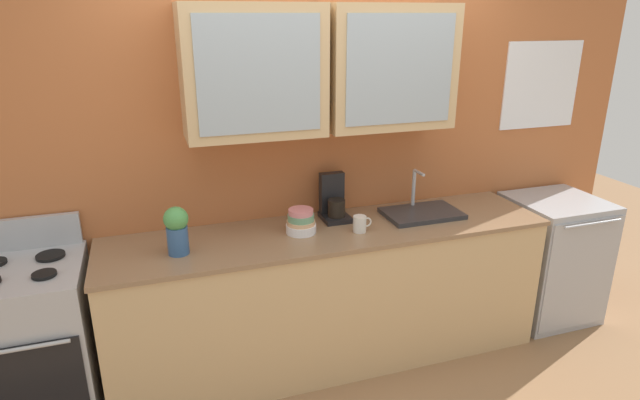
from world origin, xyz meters
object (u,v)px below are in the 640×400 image
(stove_range, at_px, (35,344))
(coffee_maker, at_px, (334,202))
(bowl_stack, at_px, (301,222))
(sink_faucet, at_px, (422,212))
(cup_near_sink, at_px, (360,224))
(dishwasher, at_px, (550,258))
(vase, at_px, (177,229))

(stove_range, xyz_separation_m, coffee_maker, (1.77, 0.17, 0.55))
(bowl_stack, bearing_deg, sink_faucet, 1.74)
(coffee_maker, bearing_deg, stove_range, -174.38)
(cup_near_sink, height_order, dishwasher, cup_near_sink)
(bowl_stack, height_order, dishwasher, bowl_stack)
(stove_range, distance_m, bowl_stack, 1.59)
(sink_faucet, distance_m, bowl_stack, 0.82)
(sink_faucet, xyz_separation_m, bowl_stack, (-0.82, -0.03, 0.05))
(coffee_maker, bearing_deg, bowl_stack, -148.80)
(bowl_stack, height_order, cup_near_sink, bowl_stack)
(stove_range, distance_m, sink_faucet, 2.37)
(sink_faucet, distance_m, cup_near_sink, 0.50)
(stove_range, bearing_deg, coffee_maker, 5.62)
(stove_range, bearing_deg, sink_faucet, 0.95)
(coffee_maker, bearing_deg, dishwasher, -6.27)
(bowl_stack, relative_size, coffee_maker, 0.62)
(cup_near_sink, distance_m, coffee_maker, 0.28)
(vase, relative_size, cup_near_sink, 2.30)
(bowl_stack, distance_m, cup_near_sink, 0.35)
(stove_range, relative_size, sink_faucet, 2.22)
(vase, xyz_separation_m, dishwasher, (2.61, 0.05, -0.59))
(cup_near_sink, bearing_deg, sink_faucet, 14.31)
(sink_faucet, relative_size, vase, 1.81)
(bowl_stack, relative_size, dishwasher, 0.20)
(vase, xyz_separation_m, cup_near_sink, (1.05, -0.03, -0.09))
(vase, bearing_deg, dishwasher, 1.14)
(sink_faucet, bearing_deg, cup_near_sink, -165.69)
(vase, xyz_separation_m, coffee_maker, (0.98, 0.23, -0.04))
(bowl_stack, relative_size, vase, 0.67)
(sink_faucet, height_order, bowl_stack, sink_faucet)
(sink_faucet, bearing_deg, stove_range, -179.05)
(sink_faucet, height_order, cup_near_sink, sink_faucet)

